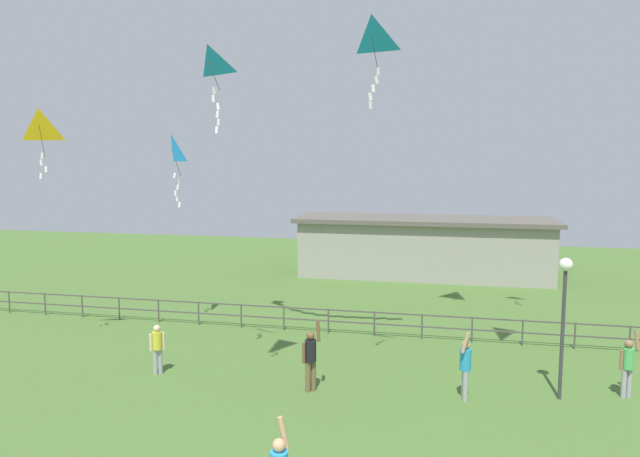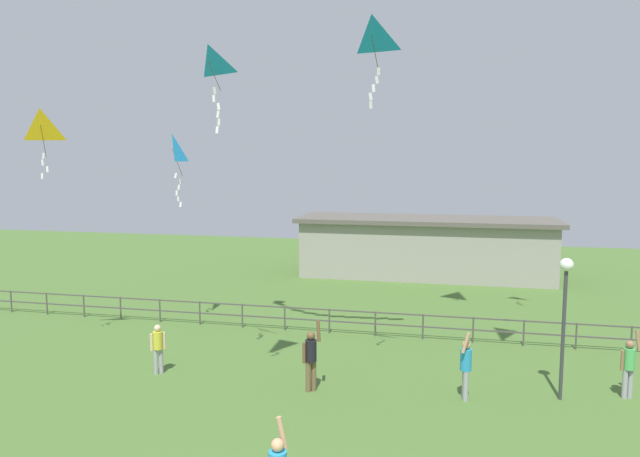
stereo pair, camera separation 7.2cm
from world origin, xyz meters
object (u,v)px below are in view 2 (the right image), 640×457
(person_2, at_px, (629,364))
(kite_6, at_px, (209,64))
(lamppost, at_px, (565,296))
(person_0, at_px, (466,365))
(kite_1, at_px, (41,127))
(kite_2, at_px, (173,151))
(person_4, at_px, (158,346))
(person_3, at_px, (311,356))
(kite_5, at_px, (372,38))

(person_2, height_order, kite_6, kite_6)
(lamppost, bearing_deg, person_2, 15.38)
(person_0, distance_m, person_2, 4.52)
(kite_1, distance_m, kite_6, 6.69)
(lamppost, relative_size, kite_2, 1.44)
(person_0, bearing_deg, lamppost, 13.34)
(lamppost, distance_m, kite_2, 14.49)
(kite_1, bearing_deg, person_4, -11.78)
(person_2, bearing_deg, person_3, -170.48)
(person_3, distance_m, kite_2, 10.03)
(person_2, bearing_deg, kite_6, -173.33)
(kite_5, xyz_separation_m, kite_6, (-4.60, 0.10, -0.49))
(person_0, relative_size, person_3, 0.96)
(lamppost, xyz_separation_m, kite_5, (-5.19, -0.95, 6.80))
(person_0, distance_m, kite_5, 9.12)
(person_2, distance_m, kite_6, 14.31)
(lamppost, distance_m, kite_1, 16.87)
(kite_1, bearing_deg, person_3, -7.47)
(person_4, xyz_separation_m, kite_2, (-1.62, 4.56, 6.00))
(person_2, xyz_separation_m, kite_5, (-7.01, -1.45, 8.74))
(lamppost, height_order, person_4, lamppost)
(person_0, xyz_separation_m, person_2, (4.38, 1.11, -0.02))
(kite_5, bearing_deg, kite_2, 149.25)
(person_3, distance_m, kite_5, 8.84)
(lamppost, xyz_separation_m, person_0, (-2.57, -0.61, -1.93))
(person_3, bearing_deg, kite_6, 178.18)
(person_0, xyz_separation_m, kite_5, (-2.63, -0.34, 8.73))
(kite_5, bearing_deg, kite_1, 173.63)
(kite_5, distance_m, kite_6, 4.62)
(lamppost, relative_size, kite_6, 1.64)
(person_4, bearing_deg, person_2, 4.85)
(person_3, bearing_deg, kite_2, 143.35)
(lamppost, distance_m, kite_5, 8.61)
(kite_2, bearing_deg, kite_5, -30.75)
(person_0, bearing_deg, kite_1, 176.29)
(person_4, height_order, kite_2, kite_2)
(person_0, xyz_separation_m, kite_6, (-7.23, -0.25, 8.23))
(kite_6, bearing_deg, lamppost, 5.00)
(kite_5, relative_size, kite_6, 0.97)
(person_0, xyz_separation_m, person_4, (-9.18, -0.04, -0.09))
(person_0, bearing_deg, person_2, 14.19)
(lamppost, relative_size, person_2, 2.05)
(kite_1, bearing_deg, kite_5, -6.37)
(person_3, xyz_separation_m, kite_1, (-9.36, 1.23, 6.60))
(kite_2, bearing_deg, person_3, -36.65)
(kite_2, xyz_separation_m, kite_6, (3.58, -4.77, 2.33))
(person_2, xyz_separation_m, person_4, (-13.56, -1.15, -0.08))
(person_2, bearing_deg, lamppost, -164.62)
(person_4, distance_m, kite_1, 8.13)
(person_2, bearing_deg, kite_5, -168.30)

